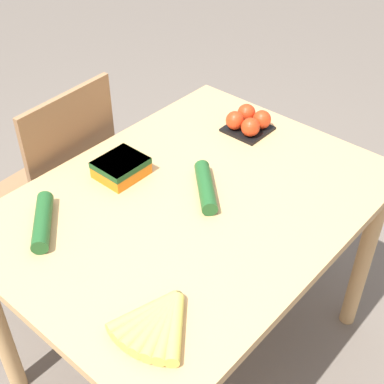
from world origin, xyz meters
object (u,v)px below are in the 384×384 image
at_px(chair, 60,191).
at_px(cucumber_far, 206,187).
at_px(tomato_pack, 248,121).
at_px(carrot_bag, 121,166).
at_px(cucumber_near, 43,221).
at_px(banana_bunch, 158,322).

distance_m(chair, cucumber_far, 0.70).
height_order(chair, tomato_pack, chair).
relative_size(carrot_bag, cucumber_near, 0.76).
distance_m(banana_bunch, cucumber_far, 0.51).
relative_size(tomato_pack, carrot_bag, 0.98).
distance_m(cucumber_near, cucumber_far, 0.49).
bearing_deg(cucumber_far, carrot_bag, 112.25).
bearing_deg(banana_bunch, tomato_pack, 23.24).
bearing_deg(banana_bunch, carrot_bag, 55.16).
distance_m(carrot_bag, cucumber_near, 0.32).
xyz_separation_m(tomato_pack, cucumber_far, (-0.37, -0.12, -0.01)).
xyz_separation_m(tomato_pack, carrot_bag, (-0.48, 0.14, -0.00)).
bearing_deg(banana_bunch, cucumber_near, 86.26).
height_order(banana_bunch, cucumber_far, cucumber_far).
xyz_separation_m(banana_bunch, cucumber_far, (0.45, 0.24, 0.01)).
xyz_separation_m(banana_bunch, tomato_pack, (0.83, 0.35, 0.02)).
xyz_separation_m(chair, tomato_pack, (0.48, -0.52, 0.30)).
bearing_deg(tomato_pack, cucumber_near, 170.98).
bearing_deg(chair, banana_bunch, 64.86).
bearing_deg(carrot_bag, tomato_pack, -16.64).
height_order(carrot_bag, cucumber_far, carrot_bag).
distance_m(chair, carrot_bag, 0.48).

